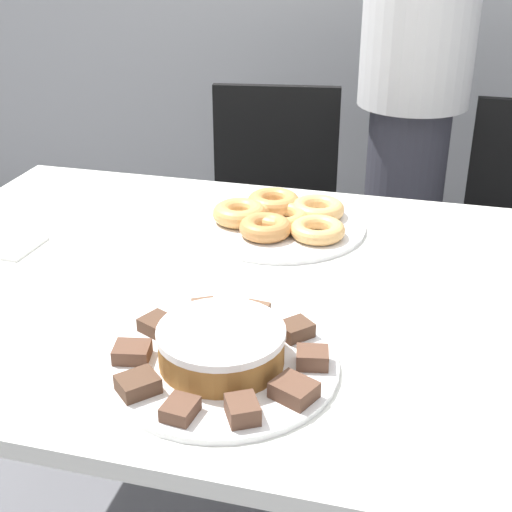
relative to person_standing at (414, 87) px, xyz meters
The scene contains 23 objects.
table 1.01m from the person_standing, 100.30° to the right, with size 1.59×1.02×0.72m.
person_standing is the anchor object (origin of this frame).
office_chair_left 0.63m from the person_standing, 164.01° to the right, with size 0.50×0.50×0.87m.
plate_cake 1.26m from the person_standing, 99.07° to the right, with size 0.36×0.36×0.01m.
plate_donuts 0.75m from the person_standing, 108.40° to the right, with size 0.38×0.38×0.01m.
frosted_cake 1.26m from the person_standing, 99.07° to the right, with size 0.19×0.19×0.06m.
lamington_0 1.23m from the person_standing, 105.29° to the right, with size 0.07×0.07×0.02m.
lamington_1 1.32m from the person_standing, 104.74° to the right, with size 0.06×0.06×0.02m.
lamington_2 1.38m from the person_standing, 102.28° to the right, with size 0.07×0.07×0.02m.
lamington_3 1.40m from the person_standing, 98.85° to the right, with size 0.05×0.05×0.02m.
lamington_4 1.37m from the person_standing, 95.49° to the right, with size 0.06×0.06×0.03m.
lamington_5 1.31m from the person_standing, 93.20° to the right, with size 0.07×0.07×0.02m.
lamington_6 1.22m from the person_standing, 92.94° to the right, with size 0.06×0.05×0.03m.
lamington_7 1.15m from the person_standing, 95.21° to the right, with size 0.07×0.07×0.02m.
lamington_8 1.13m from the person_standing, 99.33° to the right, with size 0.05×0.05×0.02m.
lamington_9 1.16m from the person_standing, 103.32° to the right, with size 0.06×0.06×0.03m.
donut_0 0.75m from the person_standing, 108.40° to the right, with size 0.13×0.13×0.03m.
donut_1 0.67m from the person_standing, 104.11° to the right, with size 0.12×0.12×0.04m.
donut_2 0.69m from the person_standing, 113.00° to the right, with size 0.12×0.12×0.04m.
donut_3 0.79m from the person_standing, 114.35° to the right, with size 0.12×0.12×0.04m.
donut_4 0.82m from the person_standing, 107.82° to the right, with size 0.11×0.11×0.04m.
donut_5 0.77m from the person_standing, 100.53° to the right, with size 0.12×0.12×0.03m.
napkin 1.22m from the person_standing, 129.39° to the right, with size 0.15×0.13×0.01m.
Camera 1 is at (0.26, -1.14, 1.36)m, focal length 50.00 mm.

